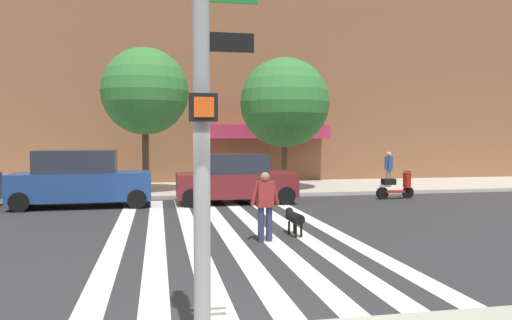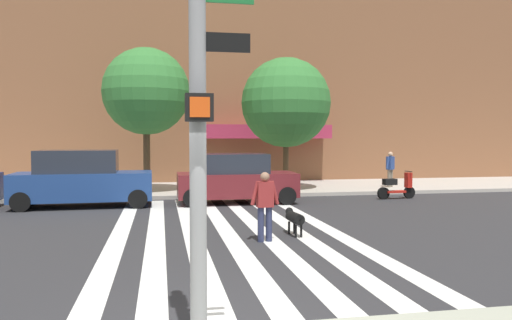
{
  "view_description": "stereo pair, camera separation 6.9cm",
  "coord_description": "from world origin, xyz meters",
  "px_view_note": "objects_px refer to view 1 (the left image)",
  "views": [
    {
      "loc": [
        -0.78,
        -5.87,
        2.45
      ],
      "look_at": [
        1.63,
        6.28,
        1.88
      ],
      "focal_mm": 34.77,
      "sensor_mm": 36.0,
      "label": 1
    },
    {
      "loc": [
        -0.71,
        -5.89,
        2.45
      ],
      "look_at": [
        1.63,
        6.28,
        1.88
      ],
      "focal_mm": 34.77,
      "sensor_mm": 36.0,
      "label": 2
    }
  ],
  "objects_px": {
    "dog_on_leash": "(294,218)",
    "pedestrian_bystander": "(389,167)",
    "parked_car_behind_first": "(81,180)",
    "street_tree_middle": "(285,103)",
    "parked_car_third_in_line": "(235,179)",
    "street_tree_nearest": "(145,92)",
    "pedestrian_dog_walker": "(265,202)",
    "parked_scooter": "(395,187)",
    "traffic_light_pole": "(202,33)"
  },
  "relations": [
    {
      "from": "parked_car_behind_first",
      "to": "pedestrian_bystander",
      "type": "bearing_deg",
      "value": 12.97
    },
    {
      "from": "parked_car_behind_first",
      "to": "street_tree_nearest",
      "type": "xyz_separation_m",
      "value": [
        2.16,
        2.97,
        3.39
      ]
    },
    {
      "from": "dog_on_leash",
      "to": "street_tree_nearest",
      "type": "bearing_deg",
      "value": 112.41
    },
    {
      "from": "parked_car_behind_first",
      "to": "parked_car_third_in_line",
      "type": "xyz_separation_m",
      "value": [
        5.48,
        0.0,
        -0.06
      ]
    },
    {
      "from": "street_tree_nearest",
      "to": "pedestrian_bystander",
      "type": "bearing_deg",
      "value": 0.36
    },
    {
      "from": "traffic_light_pole",
      "to": "street_tree_middle",
      "type": "distance_m",
      "value": 16.8
    },
    {
      "from": "dog_on_leash",
      "to": "pedestrian_bystander",
      "type": "xyz_separation_m",
      "value": [
        7.17,
        9.4,
        0.63
      ]
    },
    {
      "from": "street_tree_nearest",
      "to": "pedestrian_dog_walker",
      "type": "relative_size",
      "value": 3.68
    },
    {
      "from": "dog_on_leash",
      "to": "pedestrian_bystander",
      "type": "relative_size",
      "value": 0.67
    },
    {
      "from": "street_tree_nearest",
      "to": "pedestrian_bystander",
      "type": "relative_size",
      "value": 3.68
    },
    {
      "from": "parked_car_third_in_line",
      "to": "pedestrian_dog_walker",
      "type": "height_order",
      "value": "parked_car_third_in_line"
    },
    {
      "from": "street_tree_nearest",
      "to": "street_tree_middle",
      "type": "xyz_separation_m",
      "value": [
        6.0,
        -0.02,
        -0.38
      ]
    },
    {
      "from": "traffic_light_pole",
      "to": "parked_car_third_in_line",
      "type": "height_order",
      "value": "traffic_light_pole"
    },
    {
      "from": "parked_car_behind_first",
      "to": "parked_car_third_in_line",
      "type": "height_order",
      "value": "parked_car_behind_first"
    },
    {
      "from": "street_tree_middle",
      "to": "pedestrian_dog_walker",
      "type": "distance_m",
      "value": 10.79
    },
    {
      "from": "parked_car_behind_first",
      "to": "street_tree_nearest",
      "type": "height_order",
      "value": "street_tree_nearest"
    },
    {
      "from": "traffic_light_pole",
      "to": "parked_scooter",
      "type": "relative_size",
      "value": 3.55
    },
    {
      "from": "parked_car_behind_first",
      "to": "street_tree_middle",
      "type": "distance_m",
      "value": 9.19
    },
    {
      "from": "traffic_light_pole",
      "to": "parked_scooter",
      "type": "xyz_separation_m",
      "value": [
        8.84,
        13.07,
        -3.04
      ]
    },
    {
      "from": "traffic_light_pole",
      "to": "parked_car_behind_first",
      "type": "distance_m",
      "value": 13.68
    },
    {
      "from": "parked_car_third_in_line",
      "to": "parked_scooter",
      "type": "height_order",
      "value": "parked_car_third_in_line"
    },
    {
      "from": "parked_car_behind_first",
      "to": "street_tree_middle",
      "type": "height_order",
      "value": "street_tree_middle"
    },
    {
      "from": "parked_scooter",
      "to": "street_tree_nearest",
      "type": "distance_m",
      "value": 10.96
    },
    {
      "from": "street_tree_middle",
      "to": "pedestrian_bystander",
      "type": "xyz_separation_m",
      "value": [
        5.01,
        0.09,
        -2.9
      ]
    },
    {
      "from": "parked_scooter",
      "to": "traffic_light_pole",
      "type": "bearing_deg",
      "value": -124.05
    },
    {
      "from": "parked_scooter",
      "to": "pedestrian_bystander",
      "type": "bearing_deg",
      "value": 68.3
    },
    {
      "from": "street_tree_middle",
      "to": "pedestrian_bystander",
      "type": "height_order",
      "value": "street_tree_middle"
    },
    {
      "from": "parked_car_third_in_line",
      "to": "parked_scooter",
      "type": "xyz_separation_m",
      "value": [
        6.5,
        -0.0,
        -0.43
      ]
    },
    {
      "from": "pedestrian_bystander",
      "to": "pedestrian_dog_walker",
      "type": "bearing_deg",
      "value": -128.86
    },
    {
      "from": "parked_car_third_in_line",
      "to": "dog_on_leash",
      "type": "relative_size",
      "value": 3.98
    },
    {
      "from": "street_tree_middle",
      "to": "pedestrian_bystander",
      "type": "relative_size",
      "value": 3.54
    },
    {
      "from": "street_tree_nearest",
      "to": "parked_car_third_in_line",
      "type": "bearing_deg",
      "value": -41.85
    },
    {
      "from": "traffic_light_pole",
      "to": "pedestrian_bystander",
      "type": "xyz_separation_m",
      "value": [
        10.04,
        16.11,
        -2.44
      ]
    },
    {
      "from": "street_tree_middle",
      "to": "pedestrian_bystander",
      "type": "bearing_deg",
      "value": 1.04
    },
    {
      "from": "traffic_light_pole",
      "to": "parked_car_third_in_line",
      "type": "relative_size",
      "value": 1.32
    },
    {
      "from": "parked_car_behind_first",
      "to": "pedestrian_dog_walker",
      "type": "relative_size",
      "value": 2.9
    },
    {
      "from": "parked_car_third_in_line",
      "to": "street_tree_nearest",
      "type": "bearing_deg",
      "value": 138.15
    },
    {
      "from": "parked_car_third_in_line",
      "to": "street_tree_middle",
      "type": "distance_m",
      "value": 5.03
    },
    {
      "from": "parked_car_behind_first",
      "to": "street_tree_nearest",
      "type": "bearing_deg",
      "value": 53.9
    },
    {
      "from": "parked_car_behind_first",
      "to": "pedestrian_bystander",
      "type": "relative_size",
      "value": 2.9
    },
    {
      "from": "parked_car_behind_first",
      "to": "dog_on_leash",
      "type": "height_order",
      "value": "parked_car_behind_first"
    },
    {
      "from": "parked_scooter",
      "to": "pedestrian_bystander",
      "type": "relative_size",
      "value": 1.0
    },
    {
      "from": "parked_scooter",
      "to": "street_tree_middle",
      "type": "distance_m",
      "value": 5.95
    },
    {
      "from": "dog_on_leash",
      "to": "pedestrian_bystander",
      "type": "bearing_deg",
      "value": 52.65
    },
    {
      "from": "dog_on_leash",
      "to": "pedestrian_bystander",
      "type": "distance_m",
      "value": 11.84
    },
    {
      "from": "pedestrian_bystander",
      "to": "parked_car_behind_first",
      "type": "bearing_deg",
      "value": -167.03
    },
    {
      "from": "parked_scooter",
      "to": "dog_on_leash",
      "type": "xyz_separation_m",
      "value": [
        -5.96,
        -6.36,
        -0.03
      ]
    },
    {
      "from": "pedestrian_dog_walker",
      "to": "parked_scooter",
      "type": "bearing_deg",
      "value": 45.47
    },
    {
      "from": "street_tree_nearest",
      "to": "dog_on_leash",
      "type": "bearing_deg",
      "value": -67.59
    },
    {
      "from": "parked_car_third_in_line",
      "to": "parked_scooter",
      "type": "distance_m",
      "value": 6.51
    }
  ]
}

